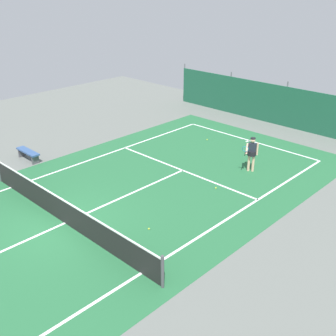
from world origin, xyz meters
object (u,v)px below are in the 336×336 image
tennis_ball_by_sideline (216,188)px  tennis_ball_near_player (207,140)px  tennis_net (64,211)px  tennis_ball_midcourt (149,229)px  courtside_bench (28,153)px  tennis_player (252,152)px

tennis_ball_by_sideline → tennis_ball_near_player: bearing=132.7°
tennis_net → tennis_ball_midcourt: bearing=36.0°
tennis_ball_midcourt → tennis_ball_by_sideline: size_ratio=1.00×
tennis_net → courtside_bench: 6.64m
tennis_player → courtside_bench: (-8.61, -6.48, -0.59)m
tennis_net → tennis_ball_near_player: size_ratio=153.33×
tennis_ball_near_player → courtside_bench: 9.47m
tennis_ball_midcourt → tennis_net: bearing=-144.0°
tennis_ball_near_player → tennis_ball_midcourt: bearing=-63.5°
tennis_player → tennis_ball_by_sideline: size_ratio=24.85×
tennis_ball_midcourt → tennis_player: bearing=91.8°
tennis_ball_midcourt → tennis_ball_by_sideline: 4.19m
tennis_net → tennis_player: size_ratio=6.17×
tennis_net → tennis_ball_near_player: tennis_net is taller
tennis_ball_near_player → tennis_net: bearing=-80.5°
courtside_bench → tennis_player: bearing=37.0°
tennis_ball_by_sideline → courtside_bench: courtside_bench is taller
tennis_ball_by_sideline → tennis_net: bearing=-110.6°
courtside_bench → tennis_ball_midcourt: bearing=-1.5°
tennis_ball_near_player → tennis_ball_by_sideline: 5.88m
tennis_player → tennis_ball_by_sideline: (-0.04, -2.53, -0.93)m
tennis_net → tennis_ball_near_player: 10.49m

